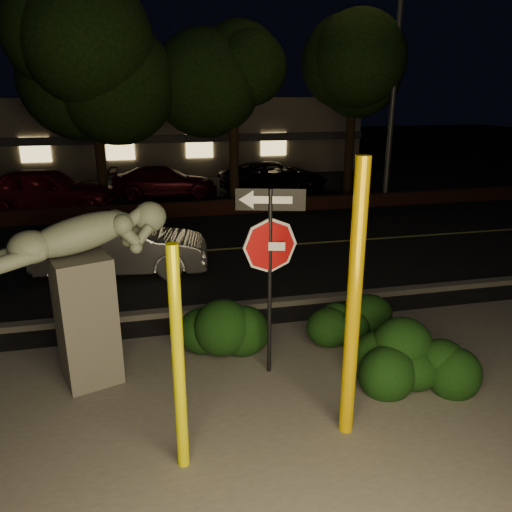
{
  "coord_description": "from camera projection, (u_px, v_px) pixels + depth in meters",
  "views": [
    {
      "loc": [
        -1.06,
        -6.46,
        4.31
      ],
      "look_at": [
        0.78,
        1.52,
        1.6
      ],
      "focal_mm": 35.0,
      "sensor_mm": 36.0,
      "label": 1
    }
  ],
  "objects": [
    {
      "name": "tree_far_c",
      "position": [
        232.0,
        52.0,
        18.15
      ],
      "size": [
        4.8,
        4.8,
        7.84
      ],
      "color": "black",
      "rests_on": "ground"
    },
    {
      "name": "parked_car_darkred",
      "position": [
        164.0,
        182.0,
        21.18
      ],
      "size": [
        4.54,
        2.01,
        1.3
      ],
      "primitive_type": "imported",
      "rotation": [
        0.0,
        0.0,
        1.53
      ],
      "color": "#450913",
      "rests_on": "ground"
    },
    {
      "name": "brick_wall",
      "position": [
        174.0,
        210.0,
        17.93
      ],
      "size": [
        40.0,
        0.35,
        0.5
      ],
      "primitive_type": "cube",
      "color": "#482017",
      "rests_on": "ground"
    },
    {
      "name": "lane_marking",
      "position": [
        185.0,
        252.0,
        14.03
      ],
      "size": [
        80.0,
        0.12,
        0.0
      ],
      "primitive_type": "cube",
      "color": "#B1B147",
      "rests_on": "road"
    },
    {
      "name": "yellow_pole_left",
      "position": [
        178.0,
        363.0,
        5.61
      ],
      "size": [
        0.14,
        0.14,
        2.81
      ],
      "primitive_type": "cylinder",
      "color": "#E8E103",
      "rests_on": "ground"
    },
    {
      "name": "tree_far_d",
      "position": [
        354.0,
        62.0,
        19.76
      ],
      "size": [
        4.4,
        4.4,
        7.42
      ],
      "color": "black",
      "rests_on": "ground"
    },
    {
      "name": "road",
      "position": [
        185.0,
        252.0,
        14.03
      ],
      "size": [
        80.0,
        8.0,
        0.01
      ],
      "primitive_type": "cube",
      "color": "black",
      "rests_on": "ground"
    },
    {
      "name": "curb",
      "position": [
        204.0,
        309.0,
        10.22
      ],
      "size": [
        80.0,
        0.25,
        0.12
      ],
      "primitive_type": "cube",
      "color": "#4C4944",
      "rests_on": "ground"
    },
    {
      "name": "patio",
      "position": [
        242.0,
        431.0,
        6.63
      ],
      "size": [
        14.0,
        6.0,
        0.02
      ],
      "primitive_type": "cube",
      "color": "#4C4944",
      "rests_on": "ground"
    },
    {
      "name": "parked_car_red",
      "position": [
        46.0,
        190.0,
        18.28
      ],
      "size": [
        5.24,
        2.72,
        1.7
      ],
      "primitive_type": "imported",
      "rotation": [
        0.0,
        0.0,
        1.42
      ],
      "color": "maroon",
      "rests_on": "ground"
    },
    {
      "name": "tree_far_b",
      "position": [
        89.0,
        39.0,
        17.33
      ],
      "size": [
        5.2,
        5.2,
        8.41
      ],
      "color": "black",
      "rests_on": "ground"
    },
    {
      "name": "building",
      "position": [
        156.0,
        132.0,
        30.04
      ],
      "size": [
        22.0,
        10.2,
        4.0
      ],
      "color": "#6E6358",
      "rests_on": "ground"
    },
    {
      "name": "yellow_pole_right",
      "position": [
        354.0,
        306.0,
        6.1
      ],
      "size": [
        0.18,
        0.18,
        3.64
      ],
      "primitive_type": "cylinder",
      "color": "#D5A600",
      "rests_on": "ground"
    },
    {
      "name": "signpost",
      "position": [
        270.0,
        246.0,
        7.39
      ],
      "size": [
        0.98,
        0.3,
        2.99
      ],
      "rotation": [
        0.0,
        0.0,
        -0.27
      ],
      "color": "black",
      "rests_on": "ground"
    },
    {
      "name": "hedge_right",
      "position": [
        349.0,
        319.0,
        8.73
      ],
      "size": [
        1.74,
        1.18,
        1.04
      ],
      "primitive_type": "ellipsoid",
      "rotation": [
        0.0,
        0.0,
        -0.22
      ],
      "color": "black",
      "rests_on": "ground"
    },
    {
      "name": "parked_car_dark",
      "position": [
        274.0,
        177.0,
        22.29
      ],
      "size": [
        5.12,
        2.91,
        1.35
      ],
      "primitive_type": "imported",
      "rotation": [
        0.0,
        0.0,
        1.71
      ],
      "color": "black",
      "rests_on": "ground"
    },
    {
      "name": "hedge_far_right",
      "position": [
        415.0,
        353.0,
        7.54
      ],
      "size": [
        1.81,
        1.46,
        1.09
      ],
      "primitive_type": "ellipsoid",
      "rotation": [
        0.0,
        0.0,
        0.35
      ],
      "color": "black",
      "rests_on": "ground"
    },
    {
      "name": "sculpture",
      "position": [
        85.0,
        279.0,
        7.35
      ],
      "size": [
        2.52,
        1.4,
        2.72
      ],
      "rotation": [
        0.0,
        0.0,
        0.33
      ],
      "color": "#4C4944",
      "rests_on": "ground"
    },
    {
      "name": "ground",
      "position": [
        177.0,
        226.0,
        16.81
      ],
      "size": [
        90.0,
        90.0,
        0.0
      ],
      "primitive_type": "plane",
      "color": "black",
      "rests_on": "ground"
    },
    {
      "name": "parking_lot",
      "position": [
        165.0,
        188.0,
        23.28
      ],
      "size": [
        40.0,
        12.0,
        0.01
      ],
      "primitive_type": "cube",
      "color": "black",
      "rests_on": "ground"
    },
    {
      "name": "streetlight",
      "position": [
        392.0,
        37.0,
        18.0
      ],
      "size": [
        1.55,
        0.55,
        10.37
      ],
      "rotation": [
        0.0,
        0.0,
        -0.18
      ],
      "color": "#47464B",
      "rests_on": "ground"
    },
    {
      "name": "hedge_center",
      "position": [
        235.0,
        319.0,
        8.66
      ],
      "size": [
        2.21,
        1.25,
        1.09
      ],
      "primitive_type": "ellipsoid",
      "rotation": [
        0.0,
        0.0,
        -0.13
      ],
      "color": "black",
      "rests_on": "ground"
    },
    {
      "name": "silver_sedan",
      "position": [
        122.0,
        246.0,
        12.25
      ],
      "size": [
        4.3,
        1.94,
        1.37
      ],
      "primitive_type": "imported",
      "rotation": [
        0.0,
        0.0,
        1.45
      ],
      "color": "#A1A1A5",
      "rests_on": "ground"
    }
  ]
}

